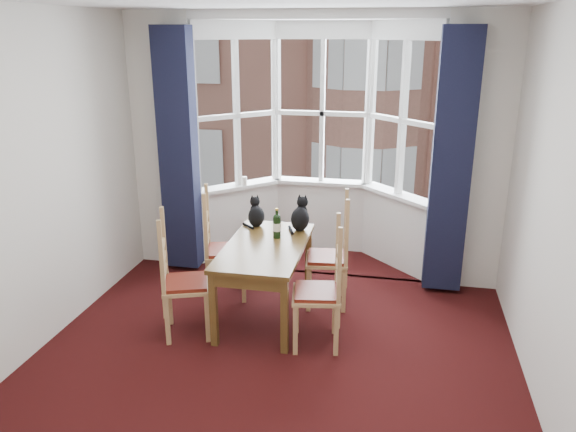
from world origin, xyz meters
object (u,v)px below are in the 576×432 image
(chair_right_near, at_px, (327,294))
(cat_right, at_px, (300,217))
(cat_left, at_px, (256,215))
(wine_bottle, at_px, (277,225))
(candle_tall, at_px, (244,181))
(dining_table, at_px, (265,254))
(chair_left_near, at_px, (176,285))
(chair_right_far, at_px, (336,259))
(chair_left_far, at_px, (217,252))

(chair_right_near, relative_size, cat_right, 2.62)
(cat_left, relative_size, wine_bottle, 1.08)
(candle_tall, bearing_deg, chair_right_near, -56.10)
(dining_table, xyz_separation_m, wine_bottle, (0.07, 0.21, 0.22))
(cat_left, bearing_deg, candle_tall, 112.41)
(chair_left_near, relative_size, cat_left, 2.93)
(chair_right_far, relative_size, wine_bottle, 3.16)
(cat_right, bearing_deg, candle_tall, 131.27)
(chair_left_near, distance_m, chair_right_near, 1.33)
(wine_bottle, bearing_deg, chair_left_near, -136.77)
(chair_right_far, height_order, cat_left, cat_left)
(dining_table, distance_m, cat_left, 0.58)
(chair_left_near, height_order, wine_bottle, wine_bottle)
(dining_table, relative_size, chair_right_near, 1.46)
(chair_left_far, height_order, candle_tall, candle_tall)
(cat_left, bearing_deg, chair_right_near, -46.78)
(wine_bottle, xyz_separation_m, candle_tall, (-0.67, 1.23, 0.08))
(chair_right_far, distance_m, wine_bottle, 0.69)
(dining_table, xyz_separation_m, cat_left, (-0.22, 0.50, 0.21))
(chair_left_near, xyz_separation_m, chair_left_far, (0.11, 0.81, 0.00))
(cat_right, bearing_deg, cat_left, 176.85)
(chair_right_near, relative_size, wine_bottle, 3.16)
(dining_table, bearing_deg, chair_left_far, 152.18)
(chair_left_far, height_order, cat_left, cat_left)
(chair_right_far, height_order, candle_tall, candle_tall)
(chair_right_far, bearing_deg, candle_tall, 138.83)
(chair_left_far, relative_size, cat_right, 2.62)
(chair_right_near, height_order, cat_right, cat_right)
(chair_left_far, distance_m, wine_bottle, 0.75)
(chair_left_near, bearing_deg, wine_bottle, 43.23)
(candle_tall, bearing_deg, cat_left, -67.59)
(chair_left_near, bearing_deg, chair_right_near, 4.02)
(chair_right_far, bearing_deg, cat_left, 171.00)
(chair_left_far, bearing_deg, cat_right, 11.57)
(cat_right, bearing_deg, wine_bottle, -123.51)
(wine_bottle, distance_m, candle_tall, 1.40)
(chair_left_far, relative_size, chair_right_far, 1.00)
(chair_right_far, bearing_deg, chair_left_near, -146.45)
(chair_left_far, height_order, chair_right_near, same)
(dining_table, distance_m, chair_left_near, 0.86)
(dining_table, relative_size, chair_right_far, 1.46)
(cat_left, distance_m, candle_tall, 1.02)
(dining_table, height_order, cat_right, cat_right)
(dining_table, distance_m, chair_left_far, 0.67)
(wine_bottle, bearing_deg, chair_right_near, -47.10)
(chair_right_near, height_order, chair_right_far, same)
(chair_left_far, relative_size, chair_right_near, 1.00)
(chair_left_near, height_order, chair_right_far, same)
(chair_right_near, distance_m, candle_tall, 2.26)
(chair_right_near, bearing_deg, chair_left_near, -175.98)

